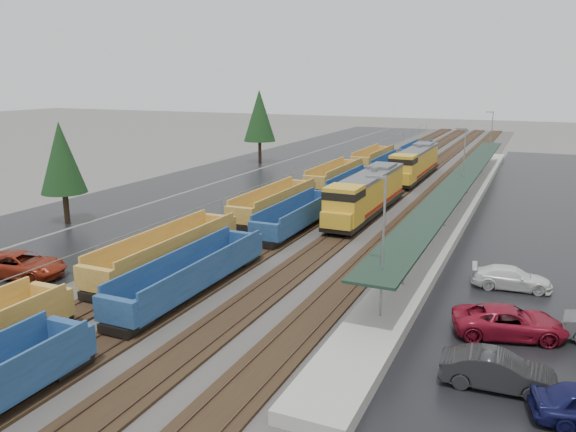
% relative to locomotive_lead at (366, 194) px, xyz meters
% --- Properties ---
extents(ballast_strip, '(20.00, 160.00, 0.08)m').
position_rel_locomotive_lead_xyz_m(ballast_strip, '(-2.00, 17.36, -2.20)').
color(ballast_strip, '#302D2B').
rests_on(ballast_strip, ground).
extents(trackbed, '(14.60, 160.00, 0.22)m').
position_rel_locomotive_lead_xyz_m(trackbed, '(-2.00, 17.36, -2.09)').
color(trackbed, black).
rests_on(trackbed, ground).
extents(west_parking_lot, '(10.00, 160.00, 0.02)m').
position_rel_locomotive_lead_xyz_m(west_parking_lot, '(-17.00, 17.36, -2.23)').
color(west_parking_lot, black).
rests_on(west_parking_lot, ground).
extents(west_road, '(9.00, 160.00, 0.02)m').
position_rel_locomotive_lead_xyz_m(west_road, '(-27.00, 17.36, -2.23)').
color(west_road, black).
rests_on(west_road, ground).
extents(east_commuter_lot, '(16.00, 100.00, 0.02)m').
position_rel_locomotive_lead_xyz_m(east_commuter_lot, '(17.00, 7.36, -2.23)').
color(east_commuter_lot, black).
rests_on(east_commuter_lot, ground).
extents(station_platform, '(3.00, 80.00, 8.00)m').
position_rel_locomotive_lead_xyz_m(station_platform, '(7.50, 7.37, -1.51)').
color(station_platform, '#9E9B93').
rests_on(station_platform, ground).
extents(chainlink_fence, '(0.08, 160.04, 2.02)m').
position_rel_locomotive_lead_xyz_m(chainlink_fence, '(-11.50, 15.80, -0.63)').
color(chainlink_fence, gray).
rests_on(chainlink_fence, ground).
extents(tree_west_near, '(3.96, 3.96, 9.00)m').
position_rel_locomotive_lead_xyz_m(tree_west_near, '(-24.00, -12.64, 3.58)').
color(tree_west_near, '#332316').
rests_on(tree_west_near, ground).
extents(tree_west_far, '(4.84, 4.84, 11.00)m').
position_rel_locomotive_lead_xyz_m(tree_west_far, '(-25.00, 27.36, 4.88)').
color(tree_west_far, '#332316').
rests_on(tree_west_far, ground).
extents(locomotive_lead, '(2.79, 18.40, 4.17)m').
position_rel_locomotive_lead_xyz_m(locomotive_lead, '(0.00, 0.00, 0.00)').
color(locomotive_lead, black).
rests_on(locomotive_lead, ground).
extents(locomotive_trail, '(2.79, 18.40, 4.17)m').
position_rel_locomotive_lead_xyz_m(locomotive_trail, '(0.00, 21.00, 0.00)').
color(locomotive_trail, black).
rests_on(locomotive_trail, ground).
extents(well_string_yellow, '(2.66, 98.11, 2.36)m').
position_rel_locomotive_lead_xyz_m(well_string_yellow, '(-8.00, -11.15, -1.07)').
color(well_string_yellow, '#B17731').
rests_on(well_string_yellow, ground).
extents(well_string_blue, '(2.52, 110.77, 2.24)m').
position_rel_locomotive_lead_xyz_m(well_string_blue, '(-4.00, -6.47, -1.11)').
color(well_string_blue, navy).
rests_on(well_string_blue, ground).
extents(parked_car_west_c, '(3.75, 6.25, 1.63)m').
position_rel_locomotive_lead_xyz_m(parked_car_west_c, '(-15.83, -24.64, -1.43)').
color(parked_car_west_c, maroon).
rests_on(parked_car_west_c, ground).
extents(parked_car_east_a, '(1.91, 4.75, 1.53)m').
position_rel_locomotive_lead_xyz_m(parked_car_east_a, '(13.48, -26.28, -1.48)').
color(parked_car_east_a, black).
rests_on(parked_car_east_a, ground).
extents(parked_car_east_b, '(3.92, 5.96, 1.52)m').
position_rel_locomotive_lead_xyz_m(parked_car_east_b, '(13.63, -20.91, -1.48)').
color(parked_car_east_b, maroon).
rests_on(parked_car_east_b, ground).
extents(parked_car_east_c, '(2.41, 4.87, 1.36)m').
position_rel_locomotive_lead_xyz_m(parked_car_east_c, '(13.35, -13.83, -1.56)').
color(parked_car_east_c, white).
rests_on(parked_car_east_c, ground).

